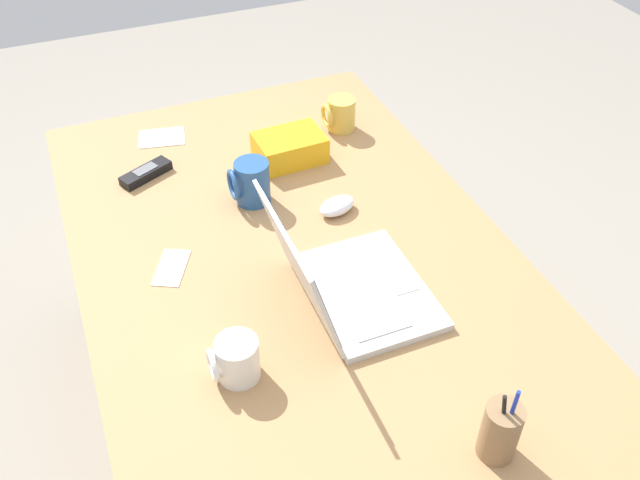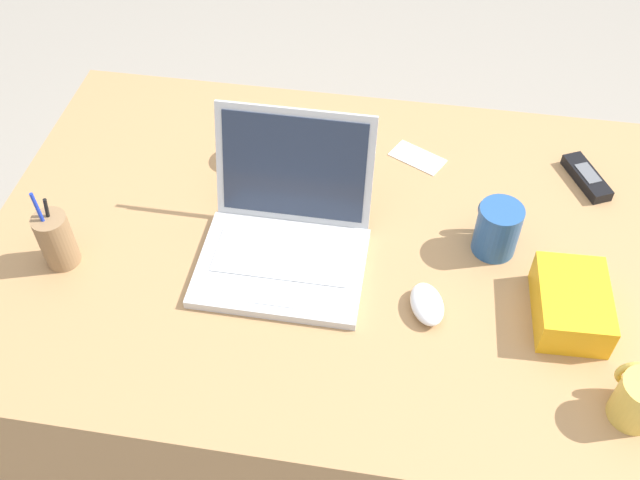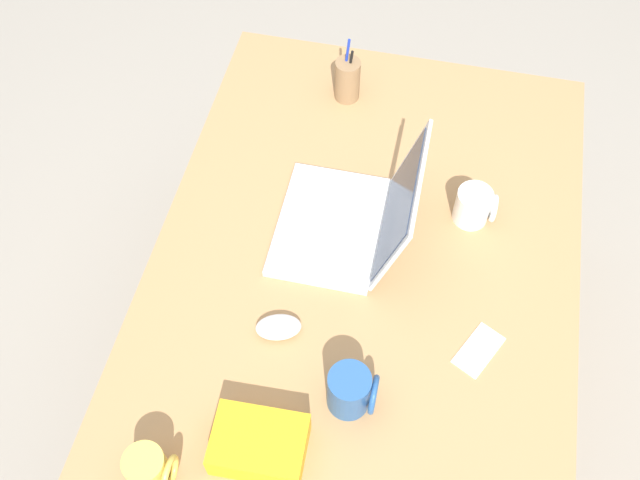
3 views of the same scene
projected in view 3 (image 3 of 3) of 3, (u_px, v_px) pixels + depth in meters
name	position (u px, v px, depth m)	size (l,w,h in m)	color
ground_plane	(347.00, 408.00, 2.16)	(6.00, 6.00, 0.00)	gray
desk	(351.00, 360.00, 1.87)	(1.54, 0.96, 0.70)	#A87C4F
laptop	(352.00, 219.00, 1.62)	(0.32, 0.31, 0.25)	silver
computer_mouse	(278.00, 327.00, 1.51)	(0.06, 0.10, 0.04)	white
coffee_mug_white	(474.00, 206.00, 1.65)	(0.08, 0.09, 0.09)	white
coffee_mug_tall	(149.00, 469.00, 1.32)	(0.08, 0.09, 0.09)	#E0BC4C
coffee_mug_spare	(351.00, 391.00, 1.39)	(0.09, 0.10, 0.11)	#26518C
pen_holder	(347.00, 80.00, 1.85)	(0.07, 0.07, 0.18)	olive
snack_bag	(259.00, 444.00, 1.36)	(0.13, 0.18, 0.07)	#F2AD19
paper_note_near_laptop	(479.00, 350.00, 1.50)	(0.12, 0.06, 0.00)	white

